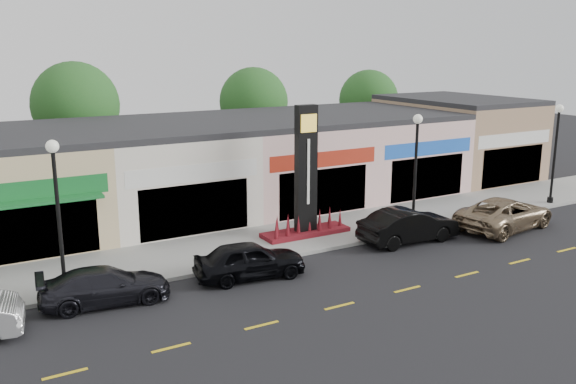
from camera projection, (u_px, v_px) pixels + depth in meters
name	position (u px, v px, depth m)	size (l,w,h in m)	color
ground	(295.00, 278.00, 23.39)	(120.00, 120.00, 0.00)	black
sidewalk	(246.00, 245.00, 27.05)	(52.00, 4.30, 0.15)	gray
curb	(270.00, 260.00, 25.14)	(52.00, 0.20, 0.15)	gray
shop_beige	(15.00, 184.00, 28.43)	(7.00, 10.85, 4.80)	tan
shop_cream	(160.00, 170.00, 31.81)	(7.00, 10.01, 4.80)	silver
shop_pink_w	(277.00, 158.00, 35.17)	(7.00, 10.01, 4.80)	#C6A197
shop_pink_e	(374.00, 148.00, 38.54)	(7.00, 10.01, 4.80)	#C6A197
shop_tan	(456.00, 136.00, 41.85)	(7.00, 10.01, 5.30)	#957A56
tree_rear_west	(76.00, 105.00, 36.73)	(5.20, 5.20, 7.83)	#382619
tree_rear_mid	(254.00, 102.00, 42.58)	(4.80, 4.80, 7.29)	#382619
tree_rear_east	(369.00, 100.00, 47.45)	(4.60, 4.60, 6.94)	#382619
lamp_west_near	(57.00, 202.00, 20.84)	(0.44, 0.44, 5.47)	black
lamp_east_near	(416.00, 160.00, 28.54)	(0.44, 0.44, 5.47)	black
lamp_east_far	(556.00, 144.00, 33.35)	(0.44, 0.44, 5.47)	black
pylon_sign	(306.00, 190.00, 27.85)	(4.20, 1.30, 6.00)	#5B0F17
car_dark_sedan	(105.00, 286.00, 20.95)	(4.40, 1.79, 1.28)	black
car_black_sedan	(250.00, 260.00, 23.24)	(4.25, 1.71, 1.45)	black
car_black_conv	(409.00, 226.00, 27.52)	(4.72, 1.65, 1.55)	black
car_gold_suv	(505.00, 214.00, 29.52)	(5.52, 2.55, 1.53)	#90795B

